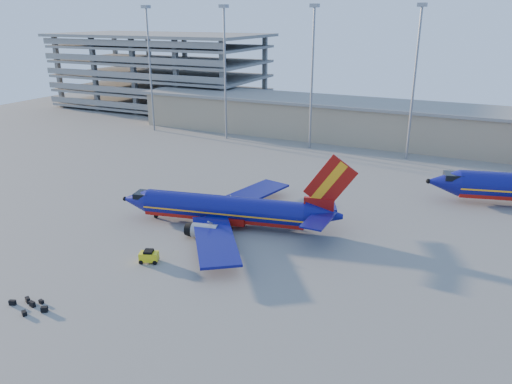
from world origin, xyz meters
TOP-DOWN VIEW (x-y plane):
  - ground at (0.00, 0.00)m, footprint 220.00×220.00m
  - terminal_building at (10.00, 58.00)m, footprint 122.00×16.00m
  - parking_garage at (-62.00, 74.05)m, footprint 62.00×32.00m
  - light_mast_row at (5.00, 46.00)m, footprint 101.60×1.60m
  - aircraft_main at (-0.80, 2.47)m, footprint 31.57×30.08m
  - baggage_tug at (-4.20, -10.76)m, footprint 2.43×1.96m
  - luggage_pile at (-8.99, -23.24)m, footprint 4.49×2.69m

SIDE VIEW (x-z plane):
  - ground at x=0.00m, z-range 0.00..0.00m
  - luggage_pile at x=-8.99m, z-range -0.03..0.52m
  - baggage_tug at x=-4.20m, z-range 0.03..1.55m
  - aircraft_main at x=-0.80m, z-range -3.09..7.70m
  - terminal_building at x=10.00m, z-range 0.07..8.57m
  - parking_garage at x=-62.00m, z-range 1.03..22.43m
  - light_mast_row at x=5.00m, z-range 3.23..31.88m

